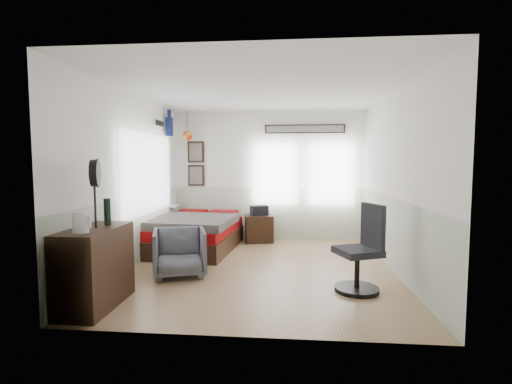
{
  "coord_description": "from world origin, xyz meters",
  "views": [
    {
      "loc": [
        0.43,
        -5.58,
        1.64
      ],
      "look_at": [
        -0.1,
        0.4,
        1.15
      ],
      "focal_mm": 26.0,
      "sensor_mm": 36.0,
      "label": 1
    }
  ],
  "objects_px": {
    "dresser": "(95,267)",
    "task_chair": "(362,256)",
    "bed": "(195,233)",
    "nightstand": "(259,229)",
    "armchair": "(180,252)"
  },
  "relations": [
    {
      "from": "armchair",
      "to": "nightstand",
      "type": "relative_size",
      "value": 1.36
    },
    {
      "from": "dresser",
      "to": "nightstand",
      "type": "height_order",
      "value": "dresser"
    },
    {
      "from": "nightstand",
      "to": "armchair",
      "type": "bearing_deg",
      "value": -122.86
    },
    {
      "from": "bed",
      "to": "armchair",
      "type": "distance_m",
      "value": 1.57
    },
    {
      "from": "armchair",
      "to": "task_chair",
      "type": "height_order",
      "value": "task_chair"
    },
    {
      "from": "armchair",
      "to": "nightstand",
      "type": "bearing_deg",
      "value": 49.88
    },
    {
      "from": "dresser",
      "to": "nightstand",
      "type": "distance_m",
      "value": 3.91
    },
    {
      "from": "dresser",
      "to": "task_chair",
      "type": "bearing_deg",
      "value": 14.24
    },
    {
      "from": "armchair",
      "to": "task_chair",
      "type": "distance_m",
      "value": 2.53
    },
    {
      "from": "armchair",
      "to": "nightstand",
      "type": "distance_m",
      "value": 2.55
    },
    {
      "from": "bed",
      "to": "dresser",
      "type": "xyz_separation_m",
      "value": [
        -0.44,
        -2.78,
        0.14
      ]
    },
    {
      "from": "armchair",
      "to": "dresser",
      "type": "bearing_deg",
      "value": -134.46
    },
    {
      "from": "bed",
      "to": "dresser",
      "type": "relative_size",
      "value": 2.11
    },
    {
      "from": "dresser",
      "to": "task_chair",
      "type": "height_order",
      "value": "task_chair"
    },
    {
      "from": "armchair",
      "to": "task_chair",
      "type": "bearing_deg",
      "value": -27.8
    }
  ]
}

